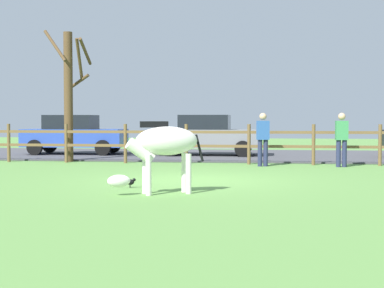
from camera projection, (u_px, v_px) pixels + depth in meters
name	position (u px, v px, depth m)	size (l,w,h in m)	color
ground_plane	(191.00, 180.00, 13.84)	(60.00, 60.00, 0.00)	#5B8C42
parking_asphalt	(223.00, 155.00, 23.05)	(28.00, 7.40, 0.05)	#47474C
paddock_fence	(186.00, 141.00, 18.88)	(20.39, 0.11, 1.29)	brown
bare_tree	(69.00, 92.00, 19.75)	(1.47, 1.47, 4.45)	#513A23
zebra	(163.00, 146.00, 11.27)	(1.79, 1.09, 1.41)	white
crow_on_grass	(131.00, 182.00, 12.31)	(0.22, 0.10, 0.20)	black
parked_car_grey	(208.00, 135.00, 22.53)	(4.01, 1.89, 1.56)	slate
parked_car_blue	(74.00, 134.00, 23.27)	(4.06, 2.01, 1.56)	#2D4CAD
visitor_left_of_tree	(263.00, 137.00, 17.83)	(0.41, 0.31, 1.64)	#232847
visitor_right_of_tree	(342.00, 137.00, 17.56)	(0.38, 0.25, 1.64)	#232847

